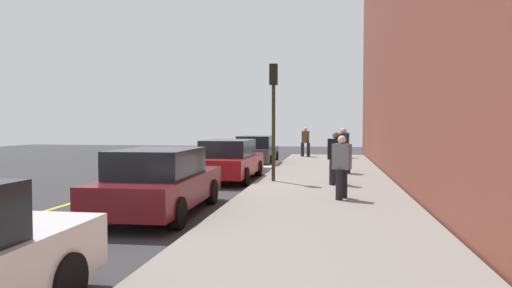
{
  "coord_description": "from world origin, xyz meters",
  "views": [
    {
      "loc": [
        -15.37,
        -3.5,
        2.04
      ],
      "look_at": [
        1.37,
        -0.71,
        1.34
      ],
      "focal_mm": 31.51,
      "sensor_mm": 36.0,
      "label": 1
    }
  ],
  "objects": [
    {
      "name": "pedestrian_brown_coat",
      "position": [
        11.96,
        -1.99,
        1.1
      ],
      "size": [
        0.55,
        0.56,
        1.77
      ],
      "color": "black",
      "rests_on": "sidewalk"
    },
    {
      "name": "pedestrian_grey_coat",
      "position": [
        -3.68,
        -3.78,
        1.02
      ],
      "size": [
        0.52,
        0.51,
        1.63
      ],
      "color": "black",
      "rests_on": "sidewalk"
    },
    {
      "name": "pedestrian_olive_coat",
      "position": [
        11.33,
        -4.31,
        1.05
      ],
      "size": [
        0.5,
        0.54,
        1.69
      ],
      "color": "black",
      "rests_on": "sidewalk"
    },
    {
      "name": "sidewalk",
      "position": [
        0.0,
        -3.3,
        0.07
      ],
      "size": [
        28.0,
        4.6,
        0.15
      ],
      "primitive_type": "cube",
      "color": "gray",
      "rests_on": "ground"
    },
    {
      "name": "parked_car_maroon",
      "position": [
        -5.67,
        0.34,
        0.76
      ],
      "size": [
        4.65,
        2.0,
        1.51
      ],
      "color": "black",
      "rests_on": "ground"
    },
    {
      "name": "ground_plane",
      "position": [
        0.0,
        0.0,
        0.0
      ],
      "size": [
        56.0,
        56.0,
        0.0
      ],
      "primitive_type": "plane",
      "color": "#333335"
    },
    {
      "name": "lane_stripe_centre",
      "position": [
        0.0,
        3.2,
        0.0
      ],
      "size": [
        28.0,
        0.14,
        0.01
      ],
      "primitive_type": "cube",
      "color": "gold",
      "rests_on": "ground"
    },
    {
      "name": "parked_car_charcoal",
      "position": [
        7.03,
        0.21,
        0.76
      ],
      "size": [
        4.7,
        1.97,
        1.51
      ],
      "color": "black",
      "rests_on": "ground"
    },
    {
      "name": "traffic_light_pole",
      "position": [
        -0.25,
        -1.58,
        2.85
      ],
      "size": [
        0.35,
        0.26,
        3.96
      ],
      "color": "#2D2D19",
      "rests_on": "sidewalk"
    },
    {
      "name": "pedestrian_navy_coat",
      "position": [
        2.76,
        -3.99,
        1.11
      ],
      "size": [
        0.56,
        0.57,
        1.8
      ],
      "color": "black",
      "rests_on": "sidewalk"
    },
    {
      "name": "rolling_suitcase",
      "position": [
        -0.46,
        -3.57,
        0.45
      ],
      "size": [
        0.34,
        0.22,
        0.95
      ],
      "color": "#471E19",
      "rests_on": "sidewalk"
    },
    {
      "name": "snow_bank_curb",
      "position": [
        5.87,
        -0.7,
        0.11
      ],
      "size": [
        4.08,
        0.56,
        0.22
      ],
      "primitive_type": "cube",
      "color": "white",
      "rests_on": "ground"
    },
    {
      "name": "pedestrian_black_coat",
      "position": [
        -0.83,
        -3.67,
        1.05
      ],
      "size": [
        0.5,
        0.54,
        1.68
      ],
      "color": "black",
      "rests_on": "sidewalk"
    },
    {
      "name": "parked_car_red",
      "position": [
        0.8,
        0.19,
        0.76
      ],
      "size": [
        4.79,
        1.91,
        1.51
      ],
      "color": "black",
      "rests_on": "ground"
    }
  ]
}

